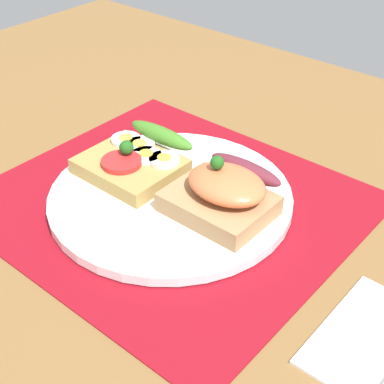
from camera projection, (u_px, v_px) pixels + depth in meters
The scene contains 5 objects.
ground_plane at pixel (171, 215), 62.39cm from camera, with size 120.00×90.00×3.20cm, color brown.
placemat at pixel (171, 202), 61.38cm from camera, with size 37.29×33.88×0.30cm, color maroon.
plate at pixel (171, 197), 60.97cm from camera, with size 25.92×25.92×1.09cm, color white.
sandwich_egg_tomato at pixel (137, 159), 63.72cm from camera, with size 10.54×10.31×3.95cm.
sandwich_salmon at pixel (225, 192), 57.01cm from camera, with size 10.21×9.46×6.01cm.
Camera 1 is at (33.71, -36.23, 36.54)cm, focal length 53.52 mm.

